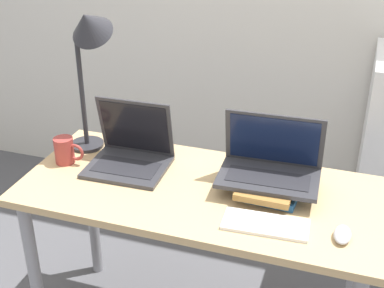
# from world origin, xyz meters

# --- Properties ---
(desk) EXTENTS (1.33, 0.60, 0.75)m
(desk) POSITION_xyz_m (0.00, 0.30, 0.64)
(desk) COLOR tan
(desk) RESTS_ON ground_plane
(laptop_left) EXTENTS (0.31, 0.26, 0.26)m
(laptop_left) POSITION_xyz_m (-0.31, 0.38, 0.80)
(laptop_left) COLOR #333338
(laptop_left) RESTS_ON desk
(book_stack) EXTENTS (0.22, 0.24, 0.05)m
(book_stack) POSITION_xyz_m (0.25, 0.35, 0.77)
(book_stack) COLOR #235693
(book_stack) RESTS_ON desk
(laptop_on_books) EXTENTS (0.37, 0.23, 0.23)m
(laptop_on_books) POSITION_xyz_m (0.25, 0.38, 0.84)
(laptop_on_books) COLOR #333338
(laptop_on_books) RESTS_ON book_stack
(wireless_keyboard) EXTENTS (0.29, 0.14, 0.01)m
(wireless_keyboard) POSITION_xyz_m (0.28, 0.15, 0.75)
(wireless_keyboard) COLOR white
(wireless_keyboard) RESTS_ON desk
(mouse) EXTENTS (0.06, 0.10, 0.03)m
(mouse) POSITION_xyz_m (0.53, 0.16, 0.76)
(mouse) COLOR #B2B2B7
(mouse) RESTS_ON desk
(mug) EXTENTS (0.13, 0.08, 0.11)m
(mug) POSITION_xyz_m (-0.56, 0.32, 0.80)
(mug) COLOR #9E3833
(mug) RESTS_ON desk
(desk_lamp) EXTENTS (0.23, 0.20, 0.63)m
(desk_lamp) POSITION_xyz_m (-0.48, 0.44, 1.22)
(desk_lamp) COLOR #28282D
(desk_lamp) RESTS_ON desk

